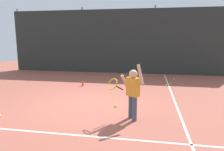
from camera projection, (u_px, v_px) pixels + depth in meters
ground_plane at (88, 103)px, 6.27m from camera, size 20.00×20.00×0.00m
court_line_baseline at (60, 134)px, 4.28m from camera, size 9.00×0.05×0.00m
court_line_sideline at (173, 98)px, 6.79m from camera, size 0.05×9.00×0.00m
back_fence_windscreen at (117, 42)px, 11.43m from camera, size 12.15×0.08×3.44m
fence_post_0 at (19, 40)px, 12.51m from camera, size 0.09×0.09×3.59m
fence_post_1 at (83, 40)px, 11.82m from camera, size 0.09×0.09×3.59m
fence_post_2 at (154, 40)px, 11.13m from camera, size 0.09×0.09×3.59m
tennis_player at (132, 90)px, 4.91m from camera, size 0.89×0.51×1.35m
water_bottle at (83, 83)px, 8.48m from camera, size 0.07×0.07×0.22m
tennis_ball_0 at (170, 84)px, 8.75m from camera, size 0.07×0.07×0.07m
tennis_ball_1 at (166, 85)px, 8.49m from camera, size 0.07×0.07×0.07m
tennis_ball_2 at (0, 115)px, 5.20m from camera, size 0.07×0.07×0.07m
tennis_ball_3 at (135, 81)px, 9.43m from camera, size 0.07×0.07×0.07m
tennis_ball_5 at (174, 79)px, 9.70m from camera, size 0.07×0.07×0.07m
tennis_ball_6 at (115, 106)px, 5.93m from camera, size 0.07×0.07×0.07m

